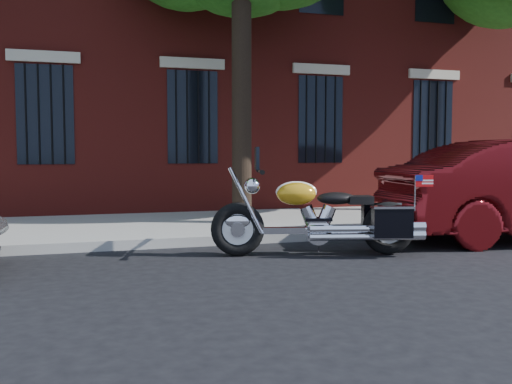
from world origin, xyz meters
name	(u,v)px	position (x,y,z in m)	size (l,w,h in m)	color
ground	(264,260)	(0.00, 0.00, 0.00)	(120.00, 120.00, 0.00)	black
curb	(237,239)	(0.00, 1.38, 0.07)	(40.00, 0.16, 0.15)	gray
sidewalk	(211,225)	(0.00, 3.26, 0.07)	(40.00, 3.60, 0.15)	gray
motorcycle	(325,219)	(0.91, 0.06, 0.51)	(2.85, 1.31, 1.51)	black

